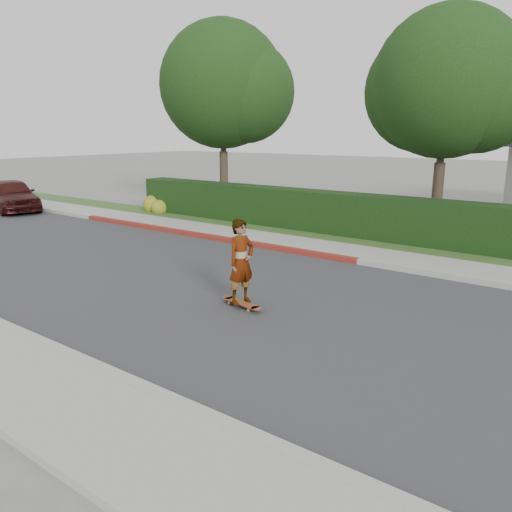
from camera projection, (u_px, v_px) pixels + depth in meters
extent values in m
plane|color=slate|center=(236.00, 295.00, 11.06)|extent=(120.00, 120.00, 0.00)
cube|color=#2D2D30|center=(236.00, 295.00, 11.06)|extent=(60.00, 8.00, 0.01)
cube|color=#9E9E99|center=(73.00, 358.00, 7.85)|extent=(60.00, 0.20, 0.15)
cube|color=gray|center=(18.00, 381.00, 7.15)|extent=(60.00, 1.60, 0.12)
cube|color=#9E9E99|center=(326.00, 256.00, 14.23)|extent=(60.00, 0.20, 0.15)
cube|color=maroon|center=(198.00, 235.00, 17.12)|extent=(12.00, 0.21, 0.15)
cube|color=gray|center=(341.00, 251.00, 14.94)|extent=(60.00, 1.60, 0.12)
cube|color=#2D4C1E|center=(363.00, 242.00, 16.18)|extent=(60.00, 1.60, 0.10)
cube|color=black|center=(295.00, 210.00, 18.22)|extent=(15.00, 1.00, 1.50)
sphere|color=#2D4C19|center=(153.00, 205.00, 22.17)|extent=(0.90, 0.90, 0.90)
sphere|color=#2D4C19|center=(159.00, 208.00, 21.68)|extent=(0.70, 0.70, 0.70)
cylinder|color=#33261C|center=(224.00, 183.00, 21.68)|extent=(0.36, 0.36, 2.70)
cylinder|color=#33261C|center=(223.00, 135.00, 21.19)|extent=(0.24, 0.24, 2.25)
sphere|color=black|center=(223.00, 85.00, 20.70)|extent=(5.20, 5.20, 5.20)
sphere|color=black|center=(214.00, 92.00, 21.52)|extent=(4.42, 4.42, 4.42)
sphere|color=black|center=(244.00, 92.00, 20.48)|extent=(4.16, 4.16, 4.16)
cylinder|color=#33261C|center=(437.00, 200.00, 16.89)|extent=(0.36, 0.36, 2.52)
cylinder|color=#33261C|center=(442.00, 143.00, 16.43)|extent=(0.24, 0.24, 2.10)
sphere|color=black|center=(447.00, 83.00, 15.97)|extent=(4.80, 4.80, 4.80)
sphere|color=black|center=(426.00, 91.00, 16.79)|extent=(4.08, 4.08, 4.08)
sphere|color=black|center=(478.00, 92.00, 15.76)|extent=(3.84, 3.84, 3.84)
cylinder|color=#B07030|center=(229.00, 303.00, 10.44)|extent=(0.06, 0.04, 0.06)
cylinder|color=#B07030|center=(235.00, 301.00, 10.56)|extent=(0.06, 0.04, 0.06)
cylinder|color=#B07030|center=(248.00, 310.00, 10.02)|extent=(0.06, 0.04, 0.06)
cylinder|color=#B07030|center=(254.00, 308.00, 10.13)|extent=(0.06, 0.04, 0.06)
cube|color=silver|center=(232.00, 300.00, 10.49)|extent=(0.08, 0.18, 0.02)
cube|color=silver|center=(251.00, 308.00, 10.07)|extent=(0.08, 0.18, 0.02)
cube|color=maroon|center=(242.00, 303.00, 10.27)|extent=(0.92, 0.38, 0.02)
cylinder|color=maroon|center=(228.00, 298.00, 10.59)|extent=(0.25, 0.25, 0.02)
cylinder|color=maroon|center=(256.00, 308.00, 9.96)|extent=(0.25, 0.25, 0.02)
imported|color=white|center=(241.00, 262.00, 10.06)|extent=(0.51, 0.69, 1.74)
imported|color=#3D1513|center=(12.00, 195.00, 22.64)|extent=(4.56, 2.80, 1.45)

